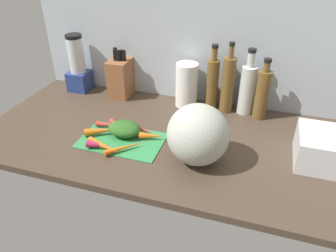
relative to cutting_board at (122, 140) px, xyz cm
name	(u,v)px	position (x,y,z in cm)	size (l,w,h in cm)	color
ground_plane	(173,138)	(19.64, 10.84, -1.90)	(170.00, 80.00, 3.00)	#47382B
wall_back	(196,43)	(19.64, 49.34, 29.60)	(170.00, 3.00, 60.00)	#ADB7C1
cutting_board	(122,140)	(0.00, 0.00, 0.00)	(35.57, 22.15, 0.80)	#338C4C
carrot_0	(152,136)	(12.14, 4.22, 1.91)	(3.03, 3.03, 10.62)	orange
carrot_1	(99,145)	(-6.01, -8.81, 2.06)	(3.31, 3.31, 10.13)	#B2264C
carrot_2	(138,128)	(4.40, 8.21, 1.89)	(2.98, 2.98, 17.19)	red
carrot_3	(107,125)	(-10.54, 6.96, 1.65)	(2.50, 2.50, 10.14)	red
carrot_4	(118,126)	(-5.07, 7.63, 1.68)	(2.57, 2.57, 11.73)	red
carrot_5	(125,147)	(4.47, -6.66, 1.53)	(2.26, 2.26, 17.16)	orange
carrot_6	(103,146)	(-3.92, -8.91, 2.05)	(3.29, 3.29, 15.18)	orange
carrot_7	(104,131)	(-9.25, 1.52, 2.05)	(3.31, 3.31, 16.32)	orange
carrot_greens_pile	(124,129)	(-0.23, 3.75, 3.44)	(14.37, 11.05, 6.08)	#2D6023
winter_squash	(198,135)	(33.80, -3.48, 11.63)	(23.71, 22.76, 24.06)	#B2B7A8
knife_block	(121,77)	(-18.78, 41.38, 10.05)	(10.43, 14.47, 25.37)	brown
blender_appliance	(78,67)	(-43.83, 40.58, 13.05)	(11.16, 11.16, 31.12)	navy
paper_towel_roll	(187,85)	(17.73, 40.34, 10.79)	(10.90, 10.90, 22.37)	white
bottle_0	(212,83)	(30.26, 41.99, 13.12)	(5.94, 5.94, 32.48)	brown
bottle_1	(228,84)	(38.05, 40.48, 13.95)	(6.24, 6.24, 34.75)	brown
bottle_2	(247,88)	(47.10, 41.98, 12.52)	(7.59, 7.59, 32.21)	silver
bottle_3	(262,94)	(54.41, 38.66, 12.22)	(6.36, 6.36, 29.54)	brown
dish_rack	(331,150)	(82.66, 10.19, 5.89)	(25.30, 21.29, 12.57)	silver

